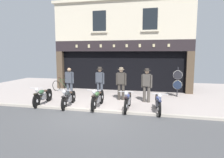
{
  "coord_description": "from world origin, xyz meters",
  "views": [
    {
      "loc": [
        2.54,
        -7.92,
        2.48
      ],
      "look_at": [
        0.04,
        2.59,
        1.1
      ],
      "focal_mm": 32.52,
      "sensor_mm": 36.0,
      "label": 1
    }
  ],
  "objects_px": {
    "motorcycle_center": "(98,98)",
    "motorcycle_right": "(158,102)",
    "motorcycle_center_right": "(128,100)",
    "tyre_sign_pole": "(178,80)",
    "advert_board_near": "(105,65)",
    "shopkeeper_center": "(100,80)",
    "assistant_far_right": "(147,84)",
    "motorcycle_left": "(43,96)",
    "leaning_bicycle": "(62,86)",
    "motorcycle_center_left": "(69,98)",
    "salesman_left": "(69,81)",
    "salesman_right": "(121,82)"
  },
  "relations": [
    {
      "from": "assistant_far_right",
      "to": "advert_board_near",
      "type": "distance_m",
      "value": 4.4
    },
    {
      "from": "motorcycle_center",
      "to": "motorcycle_right",
      "type": "xyz_separation_m",
      "value": [
        2.69,
        -0.1,
        -0.02
      ]
    },
    {
      "from": "motorcycle_center",
      "to": "tyre_sign_pole",
      "type": "relative_size",
      "value": 1.22
    },
    {
      "from": "leaning_bicycle",
      "to": "motorcycle_center",
      "type": "bearing_deg",
      "value": 61.73
    },
    {
      "from": "motorcycle_right",
      "to": "tyre_sign_pole",
      "type": "relative_size",
      "value": 1.12
    },
    {
      "from": "motorcycle_center",
      "to": "assistant_far_right",
      "type": "relative_size",
      "value": 1.21
    },
    {
      "from": "motorcycle_left",
      "to": "motorcycle_right",
      "type": "relative_size",
      "value": 1.03
    },
    {
      "from": "salesman_right",
      "to": "advert_board_near",
      "type": "distance_m",
      "value": 3.42
    },
    {
      "from": "salesman_right",
      "to": "tyre_sign_pole",
      "type": "distance_m",
      "value": 3.3
    },
    {
      "from": "shopkeeper_center",
      "to": "tyre_sign_pole",
      "type": "bearing_deg",
      "value": -158.15
    },
    {
      "from": "motorcycle_center_right",
      "to": "shopkeeper_center",
      "type": "height_order",
      "value": "shopkeeper_center"
    },
    {
      "from": "motorcycle_right",
      "to": "assistant_far_right",
      "type": "distance_m",
      "value": 1.84
    },
    {
      "from": "assistant_far_right",
      "to": "leaning_bicycle",
      "type": "relative_size",
      "value": 1.03
    },
    {
      "from": "assistant_far_right",
      "to": "tyre_sign_pole",
      "type": "height_order",
      "value": "assistant_far_right"
    },
    {
      "from": "motorcycle_center_left",
      "to": "salesman_left",
      "type": "distance_m",
      "value": 2.09
    },
    {
      "from": "tyre_sign_pole",
      "to": "advert_board_near",
      "type": "xyz_separation_m",
      "value": [
        -4.67,
        1.44,
        0.7
      ]
    },
    {
      "from": "assistant_far_right",
      "to": "advert_board_near",
      "type": "xyz_separation_m",
      "value": [
        -3.05,
        3.09,
        0.7
      ]
    },
    {
      "from": "motorcycle_left",
      "to": "advert_board_near",
      "type": "height_order",
      "value": "advert_board_near"
    },
    {
      "from": "shopkeeper_center",
      "to": "advert_board_near",
      "type": "distance_m",
      "value": 2.47
    },
    {
      "from": "tyre_sign_pole",
      "to": "leaning_bicycle",
      "type": "xyz_separation_m",
      "value": [
        -7.16,
        0.03,
        -0.59
      ]
    },
    {
      "from": "motorcycle_center_left",
      "to": "motorcycle_center",
      "type": "relative_size",
      "value": 0.97
    },
    {
      "from": "motorcycle_left",
      "to": "leaning_bicycle",
      "type": "relative_size",
      "value": 1.19
    },
    {
      "from": "motorcycle_center",
      "to": "salesman_left",
      "type": "relative_size",
      "value": 1.25
    },
    {
      "from": "motorcycle_center",
      "to": "tyre_sign_pole",
      "type": "distance_m",
      "value": 4.94
    },
    {
      "from": "motorcycle_center_left",
      "to": "motorcycle_center",
      "type": "bearing_deg",
      "value": 176.3
    },
    {
      "from": "motorcycle_center",
      "to": "shopkeeper_center",
      "type": "relative_size",
      "value": 1.22
    },
    {
      "from": "motorcycle_center_right",
      "to": "tyre_sign_pole",
      "type": "distance_m",
      "value": 4.03
    },
    {
      "from": "leaning_bicycle",
      "to": "tyre_sign_pole",
      "type": "bearing_deg",
      "value": 104.76
    },
    {
      "from": "leaning_bicycle",
      "to": "motorcycle_center_left",
      "type": "bearing_deg",
      "value": 46.46
    },
    {
      "from": "motorcycle_right",
      "to": "motorcycle_center_right",
      "type": "bearing_deg",
      "value": -8.45
    },
    {
      "from": "motorcycle_center_right",
      "to": "salesman_right",
      "type": "xyz_separation_m",
      "value": [
        -0.64,
        1.81,
        0.53
      ]
    },
    {
      "from": "motorcycle_center_right",
      "to": "assistant_far_right",
      "type": "relative_size",
      "value": 1.18
    },
    {
      "from": "motorcycle_center_right",
      "to": "salesman_left",
      "type": "distance_m",
      "value": 4.05
    },
    {
      "from": "motorcycle_left",
      "to": "motorcycle_right",
      "type": "xyz_separation_m",
      "value": [
        5.46,
        -0.02,
        -0.01
      ]
    },
    {
      "from": "shopkeeper_center",
      "to": "advert_board_near",
      "type": "bearing_deg",
      "value": -71.33
    },
    {
      "from": "motorcycle_center_right",
      "to": "salesman_right",
      "type": "bearing_deg",
      "value": -72.38
    },
    {
      "from": "motorcycle_center_left",
      "to": "salesman_left",
      "type": "height_order",
      "value": "salesman_left"
    },
    {
      "from": "motorcycle_center_right",
      "to": "shopkeeper_center",
      "type": "distance_m",
      "value": 3.12
    },
    {
      "from": "motorcycle_center_right",
      "to": "motorcycle_right",
      "type": "bearing_deg",
      "value": 175.52
    },
    {
      "from": "motorcycle_left",
      "to": "assistant_far_right",
      "type": "bearing_deg",
      "value": -168.05
    },
    {
      "from": "motorcycle_center_right",
      "to": "motorcycle_right",
      "type": "distance_m",
      "value": 1.3
    },
    {
      "from": "motorcycle_center_right",
      "to": "advert_board_near",
      "type": "xyz_separation_m",
      "value": [
        -2.34,
        4.69,
        1.22
      ]
    },
    {
      "from": "assistant_far_right",
      "to": "advert_board_near",
      "type": "height_order",
      "value": "advert_board_near"
    },
    {
      "from": "leaning_bicycle",
      "to": "advert_board_near",
      "type": "bearing_deg",
      "value": 134.4
    },
    {
      "from": "tyre_sign_pole",
      "to": "motorcycle_center_right",
      "type": "bearing_deg",
      "value": -125.52
    },
    {
      "from": "motorcycle_center",
      "to": "salesman_left",
      "type": "height_order",
      "value": "salesman_left"
    },
    {
      "from": "salesman_right",
      "to": "motorcycle_center_left",
      "type": "bearing_deg",
      "value": 40.11
    },
    {
      "from": "motorcycle_center",
      "to": "tyre_sign_pole",
      "type": "bearing_deg",
      "value": -141.73
    },
    {
      "from": "motorcycle_right",
      "to": "tyre_sign_pole",
      "type": "bearing_deg",
      "value": -113.18
    },
    {
      "from": "motorcycle_center_right",
      "to": "motorcycle_center",
      "type": "bearing_deg",
      "value": -3.89
    }
  ]
}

